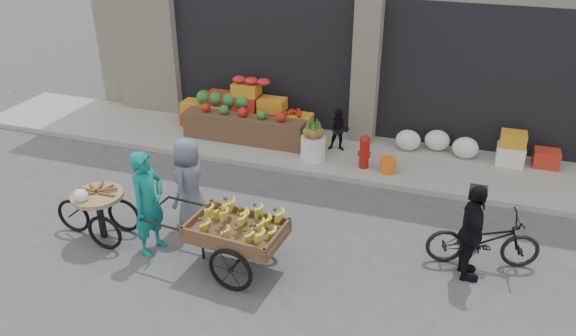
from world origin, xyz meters
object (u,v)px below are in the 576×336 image
(seated_person, at_px, (339,130))
(vendor_woman, at_px, (148,203))
(fire_hydrant, at_px, (365,150))
(cyclist, at_px, (472,233))
(tricycle_cart, at_px, (99,208))
(bicycle, at_px, (483,239))
(pineapple_bin, at_px, (313,148))
(vendor_grey, at_px, (190,183))
(orange_bucket, at_px, (388,165))
(banana_cart, at_px, (233,228))

(seated_person, distance_m, vendor_woman, 4.84)
(vendor_woman, bearing_deg, fire_hydrant, -26.38)
(seated_person, height_order, cyclist, cyclist)
(tricycle_cart, relative_size, bicycle, 0.83)
(pineapple_bin, relative_size, vendor_grey, 0.32)
(orange_bucket, distance_m, seated_person, 1.42)
(tricycle_cart, relative_size, cyclist, 0.92)
(vendor_woman, bearing_deg, bicycle, -66.56)
(orange_bucket, xyz_separation_m, banana_cart, (-1.71, -3.74, 0.46))
(seated_person, xyz_separation_m, bicycle, (3.07, -3.10, -0.13))
(seated_person, distance_m, cyclist, 4.54)
(pineapple_bin, relative_size, banana_cart, 0.21)
(pineapple_bin, bearing_deg, fire_hydrant, -2.60)
(pineapple_bin, xyz_separation_m, bicycle, (3.47, -2.50, 0.08))
(fire_hydrant, height_order, cyclist, cyclist)
(fire_hydrant, distance_m, banana_cart, 3.98)
(tricycle_cart, distance_m, bicycle, 6.16)
(pineapple_bin, relative_size, tricycle_cart, 0.36)
(pineapple_bin, distance_m, fire_hydrant, 1.11)
(bicycle, bearing_deg, vendor_woman, 92.10)
(seated_person, distance_m, banana_cart, 4.47)
(fire_hydrant, distance_m, orange_bucket, 0.55)
(fire_hydrant, relative_size, cyclist, 0.46)
(seated_person, height_order, banana_cart, seated_person)
(pineapple_bin, height_order, tricycle_cart, tricycle_cart)
(pineapple_bin, distance_m, vendor_grey, 3.26)
(orange_bucket, height_order, tricycle_cart, tricycle_cart)
(vendor_grey, xyz_separation_m, cyclist, (4.57, 0.05, -0.05))
(tricycle_cart, height_order, bicycle, tricycle_cart)
(vendor_grey, bearing_deg, vendor_woman, -15.23)
(banana_cart, xyz_separation_m, bicycle, (3.59, 1.33, -0.28))
(seated_person, relative_size, cyclist, 0.60)
(vendor_woman, height_order, vendor_grey, vendor_woman)
(tricycle_cart, relative_size, vendor_grey, 0.87)
(banana_cart, xyz_separation_m, tricycle_cart, (-2.44, 0.06, -0.17))
(cyclist, bearing_deg, bicycle, -39.13)
(fire_hydrant, height_order, banana_cart, banana_cart)
(seated_person, xyz_separation_m, vendor_grey, (-1.70, -3.56, 0.24))
(seated_person, xyz_separation_m, banana_cart, (-0.51, -4.44, 0.15))
(orange_bucket, height_order, banana_cart, banana_cart)
(orange_bucket, bearing_deg, bicycle, -52.05)
(vendor_woman, xyz_separation_m, vendor_grey, (0.26, 0.86, -0.06))
(vendor_woman, bearing_deg, banana_cart, -81.88)
(tricycle_cart, bearing_deg, fire_hydrant, 44.68)
(orange_bucket, distance_m, banana_cart, 4.14)
(pineapple_bin, bearing_deg, cyclist, -41.57)
(fire_hydrant, bearing_deg, pineapple_bin, 177.40)
(vendor_woman, bearing_deg, tricycle_cart, 96.43)
(fire_hydrant, xyz_separation_m, tricycle_cart, (-3.65, -3.73, 0.06))
(fire_hydrant, distance_m, vendor_grey, 3.78)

